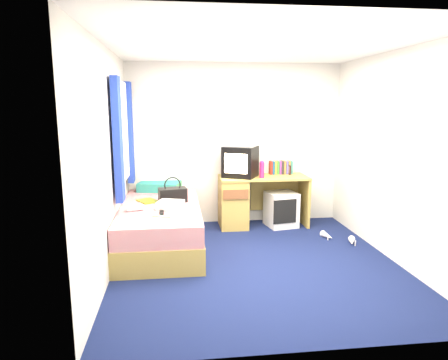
{
  "coord_description": "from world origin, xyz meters",
  "views": [
    {
      "loc": [
        -0.88,
        -4.26,
        1.79
      ],
      "look_at": [
        -0.29,
        0.7,
        0.85
      ],
      "focal_mm": 32.0,
      "sensor_mm": 36.0,
      "label": 1
    }
  ],
  "objects": [
    {
      "name": "colour_swatch_fan",
      "position": [
        -1.06,
        0.16,
        0.55
      ],
      "size": [
        0.23,
        0.14,
        0.01
      ],
      "primitive_type": "cube",
      "rotation": [
        0.0,
        0.0,
        -0.4
      ],
      "color": "gold",
      "rests_on": "bed"
    },
    {
      "name": "room_shell",
      "position": [
        0.0,
        0.0,
        1.45
      ],
      "size": [
        3.4,
        3.4,
        3.4
      ],
      "color": "white",
      "rests_on": "ground"
    },
    {
      "name": "aerosol_can",
      "position": [
        0.21,
        1.53,
        0.83
      ],
      "size": [
        0.05,
        0.05,
        0.16
      ],
      "primitive_type": "cylinder",
      "rotation": [
        0.0,
        0.0,
        0.2
      ],
      "color": "white",
      "rests_on": "desk"
    },
    {
      "name": "vcr",
      "position": [
        0.04,
        1.44,
        1.24
      ],
      "size": [
        0.52,
        0.47,
        0.08
      ],
      "primitive_type": "cube",
      "rotation": [
        0.0,
        0.0,
        -0.45
      ],
      "color": "#B0B0B2",
      "rests_on": "crt_tv"
    },
    {
      "name": "bed",
      "position": [
        -1.1,
        0.7,
        0.27
      ],
      "size": [
        1.01,
        2.0,
        0.54
      ],
      "color": "tan",
      "rests_on": "ground"
    },
    {
      "name": "magazine",
      "position": [
        -1.27,
        0.92,
        0.55
      ],
      "size": [
        0.32,
        0.35,
        0.01
      ],
      "primitive_type": "cube",
      "rotation": [
        0.0,
        0.0,
        0.53
      ],
      "color": "yellow",
      "rests_on": "bed"
    },
    {
      "name": "water_bottle",
      "position": [
        -1.39,
        0.45,
        0.58
      ],
      "size": [
        0.21,
        0.13,
        0.07
      ],
      "primitive_type": "cylinder",
      "rotation": [
        0.0,
        1.57,
        0.3
      ],
      "color": "silver",
      "rests_on": "bed"
    },
    {
      "name": "ground",
      "position": [
        0.0,
        0.0,
        0.0
      ],
      "size": [
        3.4,
        3.4,
        0.0
      ],
      "primitive_type": "plane",
      "color": "#0C1438",
      "rests_on": "ground"
    },
    {
      "name": "remote_control",
      "position": [
        -1.07,
        0.31,
        0.55
      ],
      "size": [
        0.06,
        0.16,
        0.02
      ],
      "primitive_type": "cube",
      "rotation": [
        0.0,
        0.0,
        0.04
      ],
      "color": "black",
      "rests_on": "bed"
    },
    {
      "name": "handbag",
      "position": [
        -0.94,
        0.88,
        0.64
      ],
      "size": [
        0.39,
        0.26,
        0.33
      ],
      "rotation": [
        0.0,
        0.0,
        0.18
      ],
      "color": "black",
      "rests_on": "bed"
    },
    {
      "name": "pink_water_bottle",
      "position": [
        0.33,
        1.3,
        0.86
      ],
      "size": [
        0.08,
        0.08,
        0.22
      ],
      "primitive_type": "cylinder",
      "rotation": [
        0.0,
        0.0,
        0.12
      ],
      "color": "#DD1F5E",
      "rests_on": "desk"
    },
    {
      "name": "white_heels",
      "position": [
        1.25,
        0.58,
        0.04
      ],
      "size": [
        0.39,
        0.49,
        0.09
      ],
      "color": "white",
      "rests_on": "ground"
    },
    {
      "name": "storage_cube",
      "position": [
        0.65,
        1.36,
        0.26
      ],
      "size": [
        0.48,
        0.48,
        0.51
      ],
      "primitive_type": "cube",
      "rotation": [
        0.0,
        0.0,
        0.18
      ],
      "color": "white",
      "rests_on": "ground"
    },
    {
      "name": "window_assembly",
      "position": [
        -1.55,
        0.9,
        1.42
      ],
      "size": [
        0.11,
        1.42,
        1.4
      ],
      "color": "silver",
      "rests_on": "room_shell"
    },
    {
      "name": "towel",
      "position": [
        -0.97,
        0.5,
        0.59
      ],
      "size": [
        0.36,
        0.33,
        0.1
      ],
      "primitive_type": "cube",
      "rotation": [
        0.0,
        0.0,
        -0.31
      ],
      "color": "silver",
      "rests_on": "bed"
    },
    {
      "name": "pillow",
      "position": [
        -1.14,
        1.58,
        0.6
      ],
      "size": [
        0.66,
        0.5,
        0.13
      ],
      "primitive_type": "cube",
      "rotation": [
        0.0,
        0.0,
        -0.23
      ],
      "color": "#185D9D",
      "rests_on": "bed"
    },
    {
      "name": "crt_tv",
      "position": [
        0.04,
        1.44,
        0.97
      ],
      "size": [
        0.59,
        0.58,
        0.45
      ],
      "rotation": [
        0.0,
        0.0,
        -0.48
      ],
      "color": "black",
      "rests_on": "desk"
    },
    {
      "name": "book_row",
      "position": [
        0.69,
        1.6,
        0.85
      ],
      "size": [
        0.34,
        0.13,
        0.2
      ],
      "color": "maroon",
      "rests_on": "desk"
    },
    {
      "name": "desk",
      "position": [
        0.11,
        1.44,
        0.41
      ],
      "size": [
        1.3,
        0.55,
        0.75
      ],
      "color": "tan",
      "rests_on": "ground"
    },
    {
      "name": "picture_frame",
      "position": [
        0.81,
        1.56,
        0.82
      ],
      "size": [
        0.03,
        0.12,
        0.14
      ],
      "primitive_type": "cube",
      "rotation": [
        0.0,
        0.0,
        0.05
      ],
      "color": "black",
      "rests_on": "desk"
    }
  ]
}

